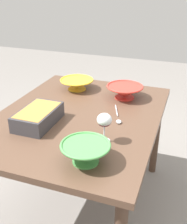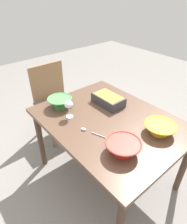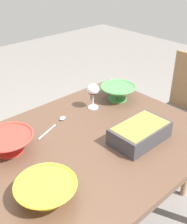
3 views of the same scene
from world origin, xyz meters
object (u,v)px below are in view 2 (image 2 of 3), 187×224
wine_glass (69,106)px  mixing_bowl (160,128)px  casserole_dish (108,99)px  chair (54,98)px  serving_bowl (60,102)px  dining_table (109,127)px  small_bowl (123,147)px  serving_spoon (89,131)px

wine_glass → mixing_bowl: 0.75m
wine_glass → casserole_dish: 0.41m
chair → mixing_bowl: bearing=7.1°
chair → serving_bowl: chair is taller
wine_glass → serving_bowl: bearing=172.5°
dining_table → small_bowl: bearing=-30.4°
wine_glass → mixing_bowl: bearing=33.5°
chair → serving_bowl: bearing=-21.8°
dining_table → serving_bowl: size_ratio=5.46×
small_bowl → serving_spoon: (-0.31, -0.04, -0.04)m
wine_glass → serving_spoon: size_ratio=0.65×
serving_bowl → mixing_bowl: bearing=25.4°
dining_table → serving_spoon: size_ratio=5.12×
chair → small_bowl: 1.36m
mixing_bowl → small_bowl: bearing=-96.0°
wine_glass → serving_spoon: (0.27, 0.00, -0.11)m
dining_table → casserole_dish: 0.29m
small_bowl → serving_bowl: (-0.77, -0.01, 0.00)m
chair → serving_spoon: size_ratio=3.77×
casserole_dish → mixing_bowl: (0.57, 0.00, -0.00)m
wine_glass → mixing_bowl: wine_glass is taller
casserole_dish → serving_spoon: size_ratio=1.24×
mixing_bowl → dining_table: bearing=-155.3°
chair → small_bowl: chair is taller
wine_glass → small_bowl: 0.59m
serving_bowl → serving_spoon: (0.46, -0.03, -0.05)m
mixing_bowl → small_bowl: size_ratio=0.98×
wine_glass → dining_table: bearing=44.2°
casserole_dish → mixing_bowl: 0.57m
mixing_bowl → serving_bowl: size_ratio=1.08×
small_bowl → casserole_dish: bearing=145.2°
serving_bowl → wine_glass: bearing=-7.5°
small_bowl → serving_bowl: serving_bowl is taller
dining_table → casserole_dish: size_ratio=4.13×
chair → serving_spoon: 1.05m
wine_glass → casserole_dish: (0.05, 0.41, -0.07)m
dining_table → mixing_bowl: size_ratio=5.05×
chair → wine_glass: size_ratio=5.76×
chair → wine_glass: chair is taller
wine_glass → small_bowl: wine_glass is taller
serving_bowl → casserole_dish: bearing=57.2°
chair → serving_bowl: size_ratio=4.02×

